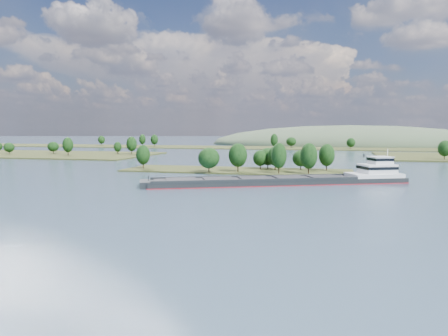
# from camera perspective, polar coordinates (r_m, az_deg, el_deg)

# --- Properties ---
(ground) EXTENTS (1800.00, 1800.00, 0.00)m
(ground) POSITION_cam_1_polar(r_m,az_deg,el_deg) (135.41, -3.88, -2.84)
(ground) COLOR #334258
(ground) RESTS_ON ground
(tree_island) EXTENTS (100.00, 33.33, 13.69)m
(tree_island) POSITION_cam_1_polar(r_m,az_deg,el_deg) (190.04, 3.31, 0.69)
(tree_island) COLOR #2D3316
(tree_island) RESTS_ON ground
(back_shoreline) EXTENTS (900.00, 60.00, 14.47)m
(back_shoreline) POSITION_cam_1_polar(r_m,az_deg,el_deg) (409.10, 9.41, 2.62)
(back_shoreline) COLOR #2D3316
(back_shoreline) RESTS_ON ground
(hill_west) EXTENTS (320.00, 160.00, 44.00)m
(hill_west) POSITION_cam_1_polar(r_m,az_deg,el_deg) (508.19, 16.19, 2.92)
(hill_west) COLOR #3A4C34
(hill_west) RESTS_ON ground
(cargo_barge) EXTENTS (87.87, 47.29, 12.38)m
(cargo_barge) POSITION_cam_1_polar(r_m,az_deg,el_deg) (151.23, 9.33, -1.45)
(cargo_barge) COLOR black
(cargo_barge) RESTS_ON ground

